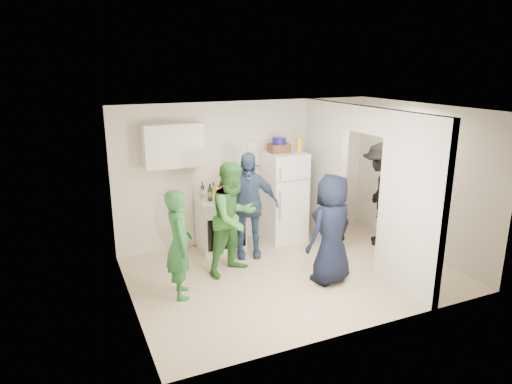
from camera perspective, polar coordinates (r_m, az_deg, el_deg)
floor at (r=7.15m, az=4.59°, el=-10.10°), size 4.80×4.80×0.00m
wall_back at (r=8.18m, az=-0.89°, el=2.60°), size 4.80×0.00×4.80m
wall_front at (r=5.35m, az=13.58°, el=-5.07°), size 4.80×0.00×4.80m
wall_left at (r=5.97m, az=-15.87°, el=-3.02°), size 0.00×3.40×3.40m
wall_right at (r=8.10m, az=19.91°, el=1.51°), size 0.00×3.40×3.40m
ceiling at (r=6.46m, az=5.07°, el=10.27°), size 4.80×4.80×0.00m
partition_pier_back at (r=8.21m, az=8.51°, el=2.47°), size 0.12×1.20×2.50m
partition_pier_front at (r=6.53m, az=18.83°, el=-1.68°), size 0.12×1.20×2.50m
partition_header at (r=7.14m, az=13.60°, el=8.79°), size 0.12×1.00×0.40m
stove at (r=7.88m, az=-4.46°, el=-4.00°), size 0.77×0.64×0.91m
upper_cabinet at (r=7.46m, az=-10.35°, el=5.76°), size 0.95×0.34×0.70m
fridge at (r=8.20m, az=3.59°, el=-0.59°), size 0.67×0.65×1.62m
wicker_basket at (r=8.00m, az=2.89°, el=5.50°), size 0.35×0.25×0.15m
blue_bowl at (r=7.98m, az=2.90°, el=6.42°), size 0.24×0.24×0.11m
yellow_cup_stack_top at (r=8.01m, az=5.44°, el=5.82°), size 0.09×0.09×0.25m
wall_clock at (r=8.09m, az=-0.52°, el=5.70°), size 0.22×0.02×0.22m
spice_shelf at (r=8.11m, az=-0.75°, el=3.21°), size 0.35×0.08×0.03m
nook_window at (r=8.14m, az=19.10°, el=4.54°), size 0.03×0.70×0.80m
nook_window_frame at (r=8.13m, az=19.03°, el=4.54°), size 0.04×0.76×0.86m
nook_valance at (r=8.06m, az=19.12°, el=6.97°), size 0.04×0.82×0.18m
yellow_cup_stack_stove at (r=7.46m, az=-4.85°, el=-0.44°), size 0.09×0.09×0.25m
red_cup at (r=7.61m, az=-2.48°, el=-0.58°), size 0.09×0.09×0.12m
person_green_left at (r=6.28m, az=-9.57°, el=-6.42°), size 0.44×0.60×1.53m
person_green_center at (r=6.88m, az=-2.79°, el=-3.31°), size 1.02×0.91×1.73m
person_denim at (r=7.46m, az=-1.09°, el=-1.66°), size 1.11×0.73×1.76m
person_navy at (r=6.67m, az=9.39°, el=-4.63°), size 0.90×0.71×1.63m
person_nook at (r=8.28m, az=15.27°, el=-0.27°), size 1.21×1.35×1.81m
bottle_a at (r=7.72m, az=-6.71°, el=0.23°), size 0.06×0.06×0.29m
bottle_b at (r=7.58m, az=-5.77°, el=-0.04°), size 0.08×0.08×0.29m
bottle_c at (r=7.81m, az=-5.33°, el=0.31°), size 0.06×0.06×0.26m
bottle_d at (r=7.65m, az=-4.24°, el=0.10°), size 0.07×0.07×0.28m
bottle_e at (r=7.90m, az=-4.32°, el=0.46°), size 0.07×0.07×0.24m
bottle_f at (r=7.79m, az=-3.25°, el=0.49°), size 0.06×0.06×0.30m
bottle_g at (r=7.91m, az=-3.28°, el=0.82°), size 0.07×0.07×0.33m
bottle_h at (r=7.51m, az=-6.54°, el=-0.25°), size 0.07×0.07×0.28m
bottle_i at (r=7.80m, az=-4.50°, el=0.37°), size 0.07×0.07×0.27m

